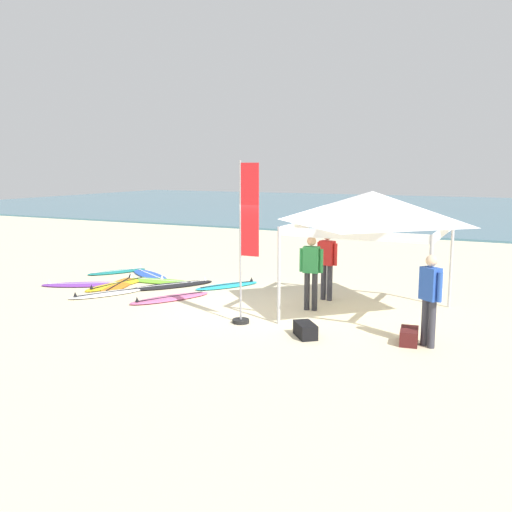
% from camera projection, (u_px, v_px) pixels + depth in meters
% --- Properties ---
extents(ground_plane, '(80.00, 80.00, 0.00)m').
position_uv_depth(ground_plane, '(260.00, 310.00, 12.92)').
color(ground_plane, beige).
extents(sea, '(80.00, 36.00, 0.10)m').
position_uv_depth(sea, '(450.00, 210.00, 42.00)').
color(sea, teal).
rests_on(sea, ground).
extents(canopy_tent, '(3.16, 3.16, 2.75)m').
position_uv_depth(canopy_tent, '(372.00, 208.00, 12.16)').
color(canopy_tent, '#B7B7BC').
rests_on(canopy_tent, ground).
extents(surfboard_purple, '(2.36, 1.74, 0.19)m').
position_uv_depth(surfboard_purple, '(85.00, 284.00, 15.60)').
color(surfboard_purple, purple).
rests_on(surfboard_purple, ground).
extents(surfboard_black, '(1.88, 2.32, 0.19)m').
position_uv_depth(surfboard_black, '(173.00, 285.00, 15.50)').
color(surfboard_black, black).
rests_on(surfboard_black, ground).
extents(surfboard_cyan, '(1.45, 1.91, 0.19)m').
position_uv_depth(surfboard_cyan, '(228.00, 285.00, 15.45)').
color(surfboard_cyan, '#23B2CC').
rests_on(surfboard_cyan, ground).
extents(surfboard_pink, '(1.53, 2.18, 0.19)m').
position_uv_depth(surfboard_pink, '(170.00, 298.00, 13.98)').
color(surfboard_pink, pink).
rests_on(surfboard_pink, ground).
extents(surfboard_teal, '(1.38, 1.85, 0.19)m').
position_uv_depth(surfboard_teal, '(118.00, 271.00, 17.49)').
color(surfboard_teal, '#19847F').
rests_on(surfboard_teal, ground).
extents(surfboard_blue, '(2.17, 1.63, 0.19)m').
position_uv_depth(surfboard_blue, '(150.00, 275.00, 16.92)').
color(surfboard_blue, blue).
rests_on(surfboard_blue, ground).
extents(surfboard_orange, '(1.24, 2.22, 0.19)m').
position_uv_depth(surfboard_orange, '(119.00, 284.00, 15.57)').
color(surfboard_orange, orange).
rests_on(surfboard_orange, ground).
extents(surfboard_white, '(1.43, 2.00, 0.19)m').
position_uv_depth(surfboard_white, '(107.00, 294.00, 14.47)').
color(surfboard_white, white).
rests_on(surfboard_white, ground).
extents(surfboard_lime, '(2.42, 0.89, 0.19)m').
position_uv_depth(surfboard_lime, '(160.00, 281.00, 16.04)').
color(surfboard_lime, '#7AD12D').
rests_on(surfboard_lime, ground).
extents(surfboard_yellow, '(0.88, 2.29, 0.19)m').
position_uv_depth(surfboard_yellow, '(117.00, 284.00, 15.62)').
color(surfboard_yellow, yellow).
rests_on(surfboard_yellow, ground).
extents(person_blue, '(0.46, 0.39, 1.71)m').
position_uv_depth(person_blue, '(430.00, 294.00, 10.19)').
color(person_blue, '#383842').
rests_on(person_blue, ground).
extents(person_red, '(0.54, 0.28, 1.71)m').
position_uv_depth(person_red, '(327.00, 261.00, 13.78)').
color(person_red, '#383842').
rests_on(person_red, ground).
extents(person_green, '(0.55, 0.27, 1.71)m').
position_uv_depth(person_green, '(311.00, 268.00, 12.80)').
color(person_green, '#2D2D33').
rests_on(person_green, ground).
extents(banner_flag, '(0.60, 0.36, 3.40)m').
position_uv_depth(banner_flag, '(245.00, 250.00, 11.60)').
color(banner_flag, '#99999E').
rests_on(banner_flag, ground).
extents(gear_bag_near_tent, '(0.41, 0.64, 0.28)m').
position_uv_depth(gear_bag_near_tent, '(409.00, 336.00, 10.50)').
color(gear_bag_near_tent, '#4C1919').
rests_on(gear_bag_near_tent, ground).
extents(gear_bag_by_pole, '(0.63, 0.67, 0.28)m').
position_uv_depth(gear_bag_by_pole, '(305.00, 330.00, 10.90)').
color(gear_bag_by_pole, black).
rests_on(gear_bag_by_pole, ground).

